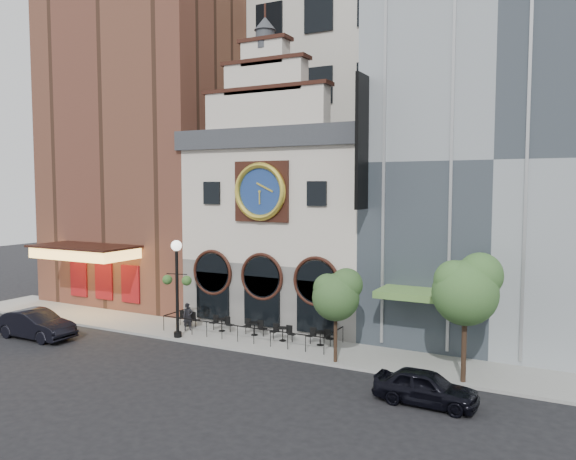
{
  "coord_description": "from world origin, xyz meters",
  "views": [
    {
      "loc": [
        16.86,
        -24.87,
        8.82
      ],
      "look_at": [
        0.68,
        6.0,
        6.14
      ],
      "focal_mm": 35.0,
      "sensor_mm": 36.0,
      "label": 1
    }
  ],
  "objects_px": {
    "bistro_0": "(188,319)",
    "lamppost": "(177,278)",
    "bistro_4": "(320,337)",
    "pedestrian": "(188,317)",
    "car_right": "(426,387)",
    "bistro_2": "(254,327)",
    "car_left": "(36,324)",
    "tree_left": "(337,293)",
    "bistro_1": "(222,324)",
    "bistro_3": "(283,333)",
    "tree_right": "(467,287)"
  },
  "relations": [
    {
      "from": "bistro_4",
      "to": "tree_right",
      "type": "relative_size",
      "value": 0.27
    },
    {
      "from": "bistro_1",
      "to": "car_left",
      "type": "height_order",
      "value": "car_left"
    },
    {
      "from": "tree_left",
      "to": "bistro_3",
      "type": "bearing_deg",
      "value": 153.23
    },
    {
      "from": "pedestrian",
      "to": "tree_left",
      "type": "bearing_deg",
      "value": -59.55
    },
    {
      "from": "bistro_2",
      "to": "car_left",
      "type": "height_order",
      "value": "car_left"
    },
    {
      "from": "bistro_1",
      "to": "car_right",
      "type": "xyz_separation_m",
      "value": [
        13.61,
        -5.32,
        0.1
      ]
    },
    {
      "from": "bistro_1",
      "to": "lamppost",
      "type": "height_order",
      "value": "lamppost"
    },
    {
      "from": "pedestrian",
      "to": "bistro_4",
      "type": "bearing_deg",
      "value": -46.22
    },
    {
      "from": "bistro_0",
      "to": "bistro_3",
      "type": "relative_size",
      "value": 1.0
    },
    {
      "from": "bistro_0",
      "to": "lamppost",
      "type": "relative_size",
      "value": 0.28
    },
    {
      "from": "bistro_1",
      "to": "pedestrian",
      "type": "height_order",
      "value": "pedestrian"
    },
    {
      "from": "bistro_0",
      "to": "lamppost",
      "type": "bearing_deg",
      "value": -65.31
    },
    {
      "from": "bistro_0",
      "to": "tree_left",
      "type": "xyz_separation_m",
      "value": [
        10.98,
        -2.3,
        2.97
      ]
    },
    {
      "from": "car_left",
      "to": "tree_right",
      "type": "xyz_separation_m",
      "value": [
        23.6,
        3.67,
        3.57
      ]
    },
    {
      "from": "tree_right",
      "to": "bistro_1",
      "type": "bearing_deg",
      "value": 171.23
    },
    {
      "from": "bistro_2",
      "to": "tree_left",
      "type": "relative_size",
      "value": 0.34
    },
    {
      "from": "tree_left",
      "to": "tree_right",
      "type": "relative_size",
      "value": 0.81
    },
    {
      "from": "lamppost",
      "to": "bistro_3",
      "type": "bearing_deg",
      "value": 8.62
    },
    {
      "from": "bistro_0",
      "to": "car_right",
      "type": "distance_m",
      "value": 17.05
    },
    {
      "from": "bistro_3",
      "to": "bistro_4",
      "type": "distance_m",
      "value": 2.25
    },
    {
      "from": "bistro_0",
      "to": "lamppost",
      "type": "distance_m",
      "value": 3.96
    },
    {
      "from": "bistro_0",
      "to": "car_left",
      "type": "bearing_deg",
      "value": -137.19
    },
    {
      "from": "bistro_2",
      "to": "car_left",
      "type": "relative_size",
      "value": 0.31
    },
    {
      "from": "bistro_0",
      "to": "bistro_1",
      "type": "distance_m",
      "value": 2.58
    },
    {
      "from": "bistro_2",
      "to": "car_right",
      "type": "bearing_deg",
      "value": -25.52
    },
    {
      "from": "bistro_4",
      "to": "pedestrian",
      "type": "xyz_separation_m",
      "value": [
        -8.45,
        -0.76,
        0.37
      ]
    },
    {
      "from": "bistro_4",
      "to": "bistro_0",
      "type": "bearing_deg",
      "value": 179.71
    },
    {
      "from": "bistro_1",
      "to": "car_left",
      "type": "distance_m",
      "value": 10.79
    },
    {
      "from": "bistro_4",
      "to": "tree_right",
      "type": "distance_m",
      "value": 9.21
    },
    {
      "from": "car_right",
      "to": "car_left",
      "type": "distance_m",
      "value": 22.63
    },
    {
      "from": "bistro_1",
      "to": "bistro_4",
      "type": "relative_size",
      "value": 1.0
    },
    {
      "from": "bistro_3",
      "to": "tree_left",
      "type": "relative_size",
      "value": 0.34
    },
    {
      "from": "car_right",
      "to": "tree_left",
      "type": "height_order",
      "value": "tree_left"
    },
    {
      "from": "bistro_2",
      "to": "car_right",
      "type": "distance_m",
      "value": 12.62
    },
    {
      "from": "car_right",
      "to": "pedestrian",
      "type": "bearing_deg",
      "value": 75.4
    },
    {
      "from": "bistro_3",
      "to": "tree_left",
      "type": "height_order",
      "value": "tree_left"
    },
    {
      "from": "car_right",
      "to": "tree_right",
      "type": "distance_m",
      "value": 4.89
    },
    {
      "from": "bistro_4",
      "to": "car_left",
      "type": "height_order",
      "value": "car_left"
    },
    {
      "from": "bistro_1",
      "to": "pedestrian",
      "type": "xyz_separation_m",
      "value": [
        -1.95,
        -0.76,
        0.37
      ]
    },
    {
      "from": "bistro_2",
      "to": "lamppost",
      "type": "distance_m",
      "value": 5.36
    },
    {
      "from": "lamppost",
      "to": "bistro_0",
      "type": "bearing_deg",
      "value": 103.05
    },
    {
      "from": "bistro_1",
      "to": "bistro_3",
      "type": "height_order",
      "value": "same"
    },
    {
      "from": "tree_right",
      "to": "tree_left",
      "type": "bearing_deg",
      "value": -179.93
    },
    {
      "from": "bistro_2",
      "to": "car_left",
      "type": "distance_m",
      "value": 12.76
    },
    {
      "from": "bistro_2",
      "to": "bistro_3",
      "type": "relative_size",
      "value": 1.0
    },
    {
      "from": "bistro_0",
      "to": "bistro_1",
      "type": "relative_size",
      "value": 1.0
    },
    {
      "from": "bistro_4",
      "to": "pedestrian",
      "type": "height_order",
      "value": "pedestrian"
    },
    {
      "from": "bistro_2",
      "to": "bistro_4",
      "type": "relative_size",
      "value": 1.0
    },
    {
      "from": "tree_left",
      "to": "tree_right",
      "type": "height_order",
      "value": "tree_right"
    },
    {
      "from": "bistro_4",
      "to": "car_right",
      "type": "distance_m",
      "value": 8.87
    }
  ]
}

